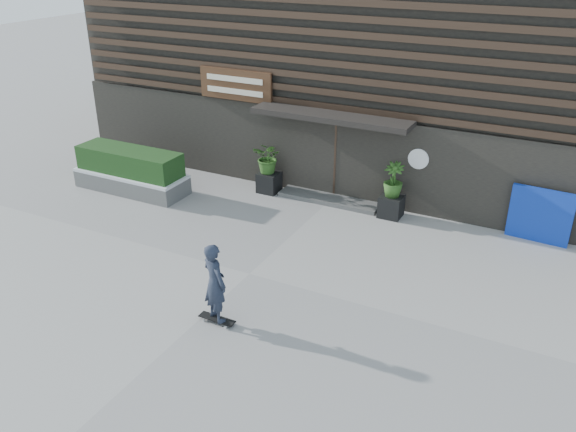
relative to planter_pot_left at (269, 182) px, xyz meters
The scene contains 12 objects.
ground 4.80m from the planter_pot_left, 66.64° to the right, with size 80.00×80.00×0.00m, color #999691.
entrance_step 1.93m from the planter_pot_left, ahead, with size 3.00×0.80×0.12m, color #464644.
planter_pot_left is the anchor object (origin of this frame).
bamboo_left 0.78m from the planter_pot_left, ahead, with size 0.86×0.75×0.96m, color #2D591E.
planter_pot_right 3.80m from the planter_pot_left, ahead, with size 0.60×0.60×0.60m, color black.
bamboo_right 3.88m from the planter_pot_left, ahead, with size 0.54×0.54×0.96m, color #2D591E.
raised_bed 4.14m from the planter_pot_left, 154.62° to the right, with size 3.50×1.20×0.50m, color #50504D.
snow_layer 4.15m from the planter_pot_left, 154.62° to the right, with size 3.50×1.20×0.08m, color silver.
hedge 4.19m from the planter_pot_left, 154.62° to the right, with size 3.30×1.00×0.70m, color #173714.
blue_tarp 7.53m from the planter_pot_left, ahead, with size 1.50×0.12×1.40m, color #0C299F.
building 6.94m from the planter_pot_left, 71.14° to the left, with size 18.00×11.00×8.00m.
skateboarder 6.73m from the planter_pot_left, 70.16° to the right, with size 0.78×0.62×1.76m.
Camera 1 is at (6.06, -9.90, 7.01)m, focal length 36.81 mm.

